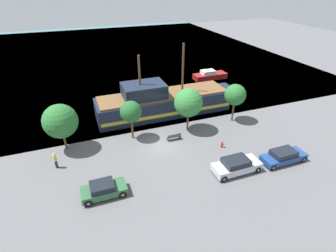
{
  "coord_description": "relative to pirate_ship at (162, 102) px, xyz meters",
  "views": [
    {
      "loc": [
        -8.09,
        -23.54,
        16.94
      ],
      "look_at": [
        1.49,
        2.0,
        1.2
      ],
      "focal_mm": 28.0,
      "sensor_mm": 36.0,
      "label": 1
    }
  ],
  "objects": [
    {
      "name": "ground_plane",
      "position": [
        -2.78,
        -7.66,
        -1.76
      ],
      "size": [
        160.0,
        160.0,
        0.0
      ],
      "primitive_type": "plane",
      "color": "#5B5B5E"
    },
    {
      "name": "water_surface",
      "position": [
        -2.78,
        36.34,
        -1.76
      ],
      "size": [
        80.0,
        80.0,
        0.0
      ],
      "primitive_type": "plane",
      "color": "teal",
      "rests_on": "ground"
    },
    {
      "name": "pirate_ship",
      "position": [
        0.0,
        0.0,
        0.0
      ],
      "size": [
        19.73,
        4.87,
        9.47
      ],
      "color": "#192338",
      "rests_on": "water_surface"
    },
    {
      "name": "moored_boat_dockside",
      "position": [
        13.03,
        10.27,
        -1.12
      ],
      "size": [
        6.24,
        2.25,
        1.67
      ],
      "color": "maroon",
      "rests_on": "water_surface"
    },
    {
      "name": "parked_car_curb_front",
      "position": [
        2.54,
        -14.55,
        -1.0
      ],
      "size": [
        4.8,
        2.0,
        1.53
      ],
      "color": "#B7BCC6",
      "rests_on": "ground_plane"
    },
    {
      "name": "parked_car_curb_mid",
      "position": [
        -10.17,
        -13.28,
        -1.07
      ],
      "size": [
        3.91,
        1.86,
        1.38
      ],
      "color": "#2D5B38",
      "rests_on": "ground_plane"
    },
    {
      "name": "parked_car_curb_rear",
      "position": [
        8.05,
        -14.89,
        -1.07
      ],
      "size": [
        4.8,
        1.84,
        1.39
      ],
      "color": "navy",
      "rests_on": "ground_plane"
    },
    {
      "name": "fire_hydrant",
      "position": [
        3.46,
        -10.37,
        -1.35
      ],
      "size": [
        0.42,
        0.25,
        0.76
      ],
      "color": "red",
      "rests_on": "ground_plane"
    },
    {
      "name": "bench_promenade_east",
      "position": [
        -1.05,
        -7.04,
        -1.33
      ],
      "size": [
        1.65,
        0.45,
        0.85
      ],
      "color": "#4C4742",
      "rests_on": "ground_plane"
    },
    {
      "name": "pedestrian_walking_near",
      "position": [
        -14.07,
        -7.68,
        -0.86
      ],
      "size": [
        0.32,
        0.32,
        1.76
      ],
      "color": "#232838",
      "rests_on": "ground_plane"
    },
    {
      "name": "tree_row_east",
      "position": [
        -13.05,
        -4.44,
        1.74
      ],
      "size": [
        3.7,
        3.7,
        5.36
      ],
      "color": "brown",
      "rests_on": "ground_plane"
    },
    {
      "name": "tree_row_mideast",
      "position": [
        -5.51,
        -4.88,
        1.72
      ],
      "size": [
        2.5,
        2.5,
        4.76
      ],
      "color": "brown",
      "rests_on": "ground_plane"
    },
    {
      "name": "tree_row_midwest",
      "position": [
        1.39,
        -5.44,
        1.98
      ],
      "size": [
        3.45,
        3.45,
        5.48
      ],
      "color": "brown",
      "rests_on": "ground_plane"
    },
    {
      "name": "tree_row_west",
      "position": [
        8.02,
        -5.27,
        1.92
      ],
      "size": [
        2.74,
        2.74,
        5.07
      ],
      "color": "brown",
      "rests_on": "ground_plane"
    }
  ]
}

